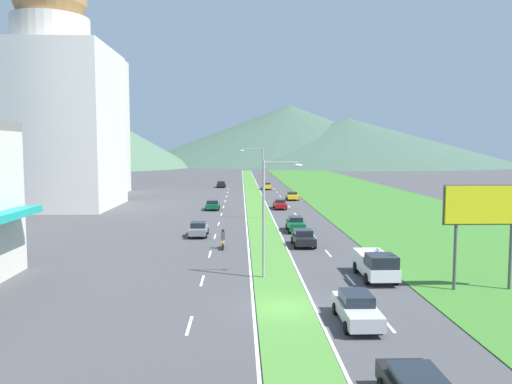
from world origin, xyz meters
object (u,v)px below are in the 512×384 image
object	(u,v)px
car_1	(213,205)
motorcycle_rider	(223,241)
car_5	(303,238)
car_9	(267,186)
car_7	(199,229)
car_8	(221,184)
street_lamp_mid	(260,178)
billboard_roadside	(485,210)
car_3	(357,308)
car_6	(280,204)
car_2	(295,224)
pickup_truck_0	(376,266)
car_0	(292,196)
street_lamp_near	(268,210)

from	to	relation	value
car_1	motorcycle_rider	distance (m)	29.20
car_1	car_5	xyz separation A→B (m)	(9.96, -27.98, 0.04)
car_5	car_9	distance (m)	64.94
car_7	car_9	distance (m)	60.35
car_7	car_9	xyz separation A→B (m)	(10.12, 59.50, 0.02)
car_1	car_8	xyz separation A→B (m)	(-0.37, 43.29, 0.02)
street_lamp_mid	billboard_roadside	world-z (taller)	street_lamp_mid
car_1	car_7	distance (m)	22.54
street_lamp_mid	car_3	bearing A→B (deg)	-84.97
motorcycle_rider	car_6	bearing A→B (deg)	-14.01
car_2	car_5	world-z (taller)	car_2
car_1	car_7	world-z (taller)	car_7
car_1	car_9	xyz separation A→B (m)	(9.90, 36.96, 0.04)
billboard_roadside	pickup_truck_0	distance (m)	7.87
car_0	car_5	size ratio (longest dim) A/B	0.99
billboard_roadside	car_8	bearing A→B (deg)	102.96
billboard_roadside	car_0	distance (m)	57.34
car_5	car_8	size ratio (longest dim) A/B	0.92
car_7	pickup_truck_0	world-z (taller)	pickup_truck_0
car_6	car_7	xyz separation A→B (m)	(-10.26, -23.57, 0.03)
car_9	motorcycle_rider	xyz separation A→B (m)	(-7.37, -66.05, -0.03)
billboard_roadside	car_9	world-z (taller)	billboard_roadside
car_2	car_6	distance (m)	20.72
street_lamp_near	car_7	size ratio (longest dim) A/B	1.99
car_9	street_lamp_near	bearing A→B (deg)	-2.90
car_6	car_9	distance (m)	35.92
car_2	car_8	distance (m)	63.84
car_7	car_8	bearing A→B (deg)	0.14
street_lamp_near	street_lamp_mid	distance (m)	29.84
car_2	car_6	xyz separation A→B (m)	(-0.07, 20.72, -0.09)
street_lamp_mid	motorcycle_rider	distance (m)	20.35
car_1	car_6	size ratio (longest dim) A/B	0.87
billboard_roadside	car_3	bearing A→B (deg)	-148.57
car_6	car_8	distance (m)	43.52
car_0	car_7	world-z (taller)	car_7
car_1	car_9	bearing A→B (deg)	-15.00
car_3	car_6	distance (m)	49.82
car_8	street_lamp_near	bearing A→B (deg)	-175.58
car_1	car_6	bearing A→B (deg)	-84.12
pickup_truck_0	motorcycle_rider	size ratio (longest dim) A/B	2.70
car_3	car_7	bearing A→B (deg)	-158.53
car_0	car_8	world-z (taller)	car_8
car_2	motorcycle_rider	world-z (taller)	motorcycle_rider
billboard_roadside	car_8	xyz separation A→B (m)	(-19.86, 86.34, -4.40)
street_lamp_mid	car_6	distance (m)	12.11
car_2	motorcycle_rider	xyz separation A→B (m)	(-7.58, -9.41, -0.07)
car_1	car_2	distance (m)	22.13
car_0	pickup_truck_0	size ratio (longest dim) A/B	0.76
car_2	car_9	distance (m)	56.64
billboard_roadside	car_2	distance (m)	25.55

